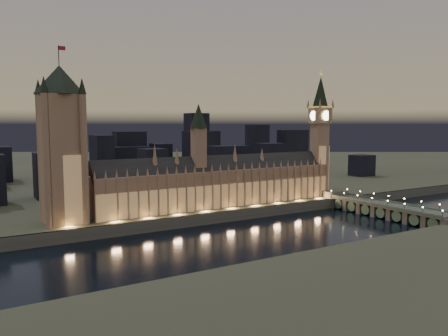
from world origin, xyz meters
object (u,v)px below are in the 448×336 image
westminster_bridge (381,209)px  elizabeth_tower (320,125)px  palace_of_westminster (221,182)px  victoria_tower (62,137)px  river_boat (422,217)px

westminster_bridge → elizabeth_tower: bearing=92.9°
palace_of_westminster → victoria_tower: size_ratio=1.81×
victoria_tower → elizabeth_tower: bearing=0.0°
elizabeth_tower → river_boat: elizabeth_tower is taller
elizabeth_tower → westminster_bridge: bearing=-87.1°
elizabeth_tower → victoria_tower: bearing=-180.0°
victoria_tower → elizabeth_tower: victoria_tower is taller
elizabeth_tower → westminster_bridge: size_ratio=0.98×
victoria_tower → river_boat: 262.79m
victoria_tower → westminster_bridge: (221.34, -65.36, -57.08)m
palace_of_westminster → river_boat: palace_of_westminster is taller
river_boat → elizabeth_tower: bearing=103.7°
victoria_tower → westminster_bridge: bearing=-16.5°
westminster_bridge → victoria_tower: bearing=163.5°
elizabeth_tower → river_boat: (21.63, -88.61, -68.40)m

